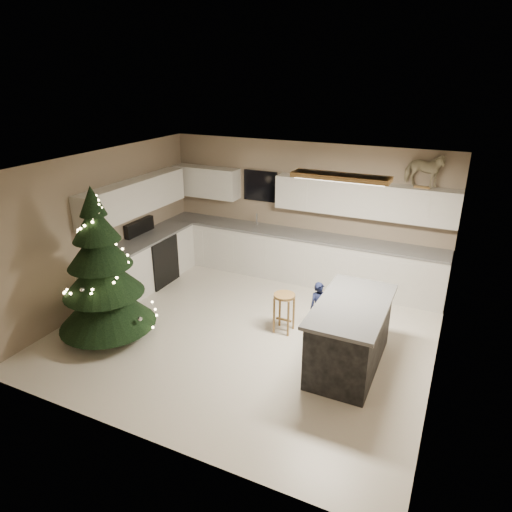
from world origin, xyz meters
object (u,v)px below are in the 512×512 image
at_px(christmas_tree, 103,279).
at_px(bar_stool, 284,304).
at_px(toddler, 319,307).
at_px(island, 350,335).
at_px(rocking_horse, 424,170).

bearing_deg(christmas_tree, bar_stool, 28.32).
xyz_separation_m(christmas_tree, toddler, (2.85, 1.50, -0.56)).
distance_m(island, toddler, 0.94).
relative_size(island, christmas_tree, 0.72).
bearing_deg(rocking_horse, bar_stool, 150.01).
height_order(christmas_tree, rocking_horse, rocking_horse).
height_order(bar_stool, toddler, toddler).
relative_size(bar_stool, toddler, 0.77).
relative_size(island, toddler, 2.06).
bearing_deg(island, rocking_horse, 79.96).
distance_m(bar_stool, toddler, 0.54).
bearing_deg(toddler, island, -81.96).
bearing_deg(island, toddler, 133.99).
distance_m(christmas_tree, rocking_horse, 5.33).
bearing_deg(island, christmas_tree, -166.79).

